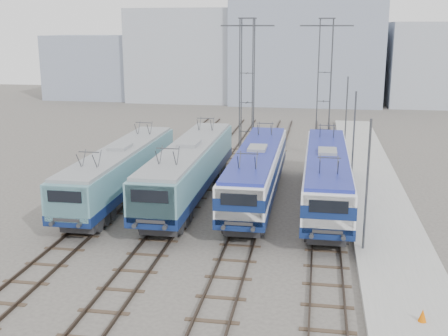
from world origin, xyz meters
TOP-DOWN VIEW (x-y plane):
  - ground at (0.00, 0.00)m, footprint 160.00×160.00m
  - platform at (10.20, 8.00)m, footprint 4.00×70.00m
  - locomotive_far_left at (-6.75, 8.81)m, footprint 2.71×17.13m
  - locomotive_center_left at (-2.25, 9.62)m, footprint 2.88×18.21m
  - locomotive_center_right at (2.25, 9.84)m, footprint 2.73×17.27m
  - locomotive_far_right at (6.75, 9.43)m, footprint 2.76×17.43m
  - catenary_tower_west at (0.00, 22.00)m, footprint 4.50×1.20m
  - catenary_tower_east at (6.50, 24.00)m, footprint 4.50×1.20m
  - mast_front at (8.60, 2.00)m, footprint 0.12×0.12m
  - mast_mid at (8.60, 14.00)m, footprint 0.12×0.12m
  - mast_rear at (8.60, 26.00)m, footprint 0.12×0.12m
  - safety_cone at (10.32, -5.17)m, footprint 0.32×0.32m
  - building_west at (-14.00, 62.00)m, footprint 18.00×12.00m
  - building_center at (4.00, 62.00)m, footprint 22.00×14.00m
  - building_east at (24.00, 62.00)m, footprint 16.00×12.00m
  - building_far_west at (-30.00, 62.00)m, footprint 14.00×10.00m

SIDE VIEW (x-z plane):
  - ground at x=0.00m, z-range 0.00..0.00m
  - platform at x=10.20m, z-range 0.00..0.30m
  - safety_cone at x=10.32m, z-range 0.30..0.81m
  - locomotive_far_left at x=-6.75m, z-range 0.53..3.75m
  - locomotive_center_right at x=2.25m, z-range 0.59..3.84m
  - locomotive_far_right at x=6.75m, z-range 0.59..3.87m
  - locomotive_center_left at x=-2.25m, z-range 0.55..3.98m
  - mast_front at x=8.60m, z-range 0.00..7.00m
  - mast_mid at x=8.60m, z-range 0.00..7.00m
  - mast_rear at x=8.60m, z-range 0.00..7.00m
  - building_far_west at x=-30.00m, z-range 0.00..10.00m
  - building_east at x=24.00m, z-range 0.00..12.00m
  - catenary_tower_west at x=0.00m, z-range 0.64..12.64m
  - catenary_tower_east at x=6.50m, z-range 0.64..12.64m
  - building_west at x=-14.00m, z-range 0.00..14.00m
  - building_center at x=4.00m, z-range 0.00..18.00m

